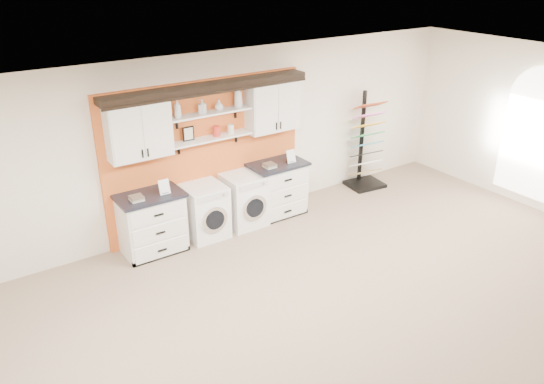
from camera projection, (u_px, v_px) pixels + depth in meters
floor at (380, 361)px, 5.88m from camera, size 10.00×10.00×0.00m
ceiling at (406, 116)px, 4.71m from camera, size 10.00×10.00×0.00m
wall_back at (205, 143)px, 8.31m from camera, size 10.00×0.00×10.00m
accent_panel at (207, 155)px, 8.36m from camera, size 3.40×0.07×2.40m
upper_cabinet_left at (138, 129)px, 7.38m from camera, size 0.90×0.35×0.84m
upper_cabinet_right at (272, 105)px, 8.53m from camera, size 0.90×0.35×0.84m
shelf_lower at (211, 138)px, 8.10m from camera, size 1.32×0.28×0.03m
shelf_upper at (210, 113)px, 7.94m from camera, size 1.32×0.28×0.03m
crown_molding at (208, 86)px, 7.78m from camera, size 3.30×0.41×0.13m
window_arched at (535, 130)px, 8.95m from camera, size 0.06×1.10×2.25m
picture_frame at (188, 134)px, 7.91m from camera, size 0.18×0.02×0.22m
canister_red at (217, 131)px, 8.12m from camera, size 0.11×0.11×0.16m
canister_cream at (231, 129)px, 8.25m from camera, size 0.10×0.10×0.14m
base_cabinet_left at (152, 223)px, 7.85m from camera, size 0.95×0.66×0.93m
base_cabinet_right at (277, 188)px, 9.00m from camera, size 0.95×0.66×0.93m
washer at (205, 211)px, 8.30m from camera, size 0.61×0.71×0.86m
dryer at (244, 200)px, 8.67m from camera, size 0.62×0.71×0.87m
sample_rack at (366, 158)px, 10.05m from camera, size 0.72×0.63×1.82m
soap_bottle_a at (178, 108)px, 7.61m from camera, size 0.12×0.12×0.27m
soap_bottle_b at (202, 106)px, 7.83m from camera, size 0.13×0.13×0.21m
soap_bottle_c at (219, 105)px, 7.98m from camera, size 0.15×0.15×0.16m
soap_bottle_d at (238, 96)px, 8.12m from camera, size 0.15×0.16×0.34m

